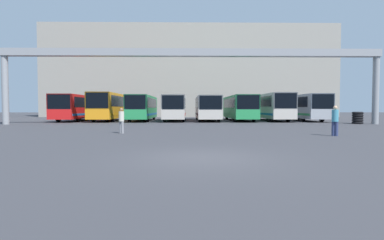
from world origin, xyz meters
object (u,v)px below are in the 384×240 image
Objects in this scene: bus_slot_4 at (207,107)px; bus_slot_1 at (110,105)px; pedestrian_mid_left at (335,120)px; bus_slot_2 at (143,107)px; bus_slot_0 at (78,106)px; bus_slot_6 at (271,106)px; bus_slot_3 at (175,107)px; tire_stack at (358,118)px; bus_slot_7 at (301,106)px; pedestrian_near_left at (121,120)px; bus_slot_5 at (239,107)px.

bus_slot_1 is at bearing -176.65° from bus_slot_4.
bus_slot_2 is at bearing -20.07° from pedestrian_mid_left.
bus_slot_0 is 1.05× the size of bus_slot_2.
bus_slot_3 is at bearing -178.09° from bus_slot_6.
tire_stack is at bearing -51.08° from bus_slot_6.
pedestrian_near_left is (-18.53, -19.30, -0.98)m from bus_slot_7.
bus_slot_1 is 0.94× the size of bus_slot_6.
bus_slot_0 reaches higher than bus_slot_2.
bus_slot_7 is 8.90m from tire_stack.
bus_slot_6 reaches higher than bus_slot_0.
bus_slot_6 is (4.00, -0.04, 0.12)m from bus_slot_5.
bus_slot_6 is 6.64× the size of pedestrian_mid_left.
bus_slot_3 is at bearing -176.67° from bus_slot_7.
bus_slot_7 is (7.99, 0.49, 0.06)m from bus_slot_5.
bus_slot_2 is (4.00, 0.08, -0.15)m from bus_slot_1.
bus_slot_5 is 13.17m from tire_stack.
pedestrian_near_left is 23.58m from tire_stack.
pedestrian_mid_left reaches higher than tire_stack.
bus_slot_5 is at bearing 1.34° from bus_slot_1.
bus_slot_2 is 23.71m from tire_stack.
bus_slot_2 is 18.59m from pedestrian_near_left.
bus_slot_7 is 7.26× the size of pedestrian_mid_left.
bus_slot_0 is 8.00m from bus_slot_2.
bus_slot_5 reaches higher than tire_stack.
bus_slot_1 reaches higher than bus_slot_0.
bus_slot_4 is (7.99, 0.62, -0.03)m from bus_slot_2.
pedestrian_mid_left is (1.82, -20.72, -0.85)m from bus_slot_5.
bus_slot_0 is 0.99× the size of bus_slot_5.
bus_slot_1 is 15.99m from bus_slot_5.
bus_slot_4 is at bearing 150.03° from tire_stack.
bus_slot_6 is at bearing -60.14° from pedestrian_mid_left.
bus_slot_1 is 4.00m from bus_slot_2.
pedestrian_near_left is at bearing -97.88° from bus_slot_3.
bus_slot_5 is (11.99, 0.29, 0.00)m from bus_slot_2.
tire_stack is at bearing -74.08° from bus_slot_7.
bus_slot_3 is at bearing -2.10° from bus_slot_2.
bus_slot_2 is at bearing -1.81° from bus_slot_0.
bus_slot_6 is 4.03m from bus_slot_7.
bus_slot_0 is 1.08× the size of bus_slot_3.
bus_slot_3 is 6.17× the size of pedestrian_mid_left.
tire_stack is (8.59, 12.74, -0.30)m from pedestrian_mid_left.
bus_slot_6 is (7.99, -0.37, 0.16)m from bus_slot_4.
bus_slot_1 is at bearing 163.92° from tire_stack.
bus_slot_0 is 31.44m from tire_stack.
bus_slot_6 is (15.99, 0.25, 0.12)m from bus_slot_2.
pedestrian_near_left is at bearing -152.67° from tire_stack.
bus_slot_2 is at bearing -175.58° from bus_slot_4.
pedestrian_near_left is (9.45, -18.77, -0.95)m from bus_slot_0.
bus_slot_7 reaches higher than bus_slot_3.
bus_slot_0 is 7.19× the size of pedestrian_near_left.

